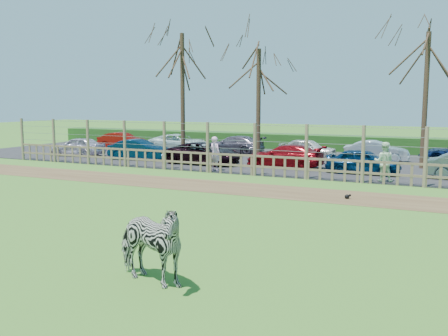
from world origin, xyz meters
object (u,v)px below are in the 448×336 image
at_px(visitor_b, 384,162).
at_px(tree_left, 182,66).
at_px(tree_mid, 259,78).
at_px(car_2, 204,153).
at_px(visitor_a, 215,154).
at_px(car_0, 78,146).
at_px(car_11, 376,151).
at_px(car_3, 285,156).
at_px(car_8, 179,143).
at_px(car_7, 122,141).
at_px(car_9, 234,145).
at_px(tree_right, 427,67).
at_px(car_10, 307,149).
at_px(zebra, 148,243).
at_px(crow, 347,196).
at_px(car_1, 139,150).
at_px(car_4, 363,161).

bearing_deg(visitor_b, tree_left, -20.25).
distance_m(tree_mid, car_2, 5.52).
distance_m(visitor_a, car_0, 11.21).
distance_m(car_2, car_11, 10.03).
bearing_deg(car_3, car_8, -115.67).
height_order(car_7, car_9, same).
xyz_separation_m(tree_right, car_10, (-6.66, 1.80, -4.60)).
relative_size(car_9, car_11, 1.14).
bearing_deg(zebra, tree_left, 40.50).
relative_size(visitor_b, car_2, 0.40).
height_order(visitor_a, car_8, visitor_a).
bearing_deg(car_8, tree_right, -96.89).
bearing_deg(tree_left, visitor_b, -17.47).
bearing_deg(visitor_b, car_7, -23.15).
relative_size(visitor_b, crow, 7.47).
relative_size(tree_left, zebra, 4.12).
xyz_separation_m(car_1, car_8, (-0.31, 5.21, 0.00)).
height_order(visitor_a, visitor_b, same).
xyz_separation_m(car_10, car_11, (4.05, 0.16, 0.00)).
bearing_deg(car_9, tree_left, -22.83).
bearing_deg(car_0, tree_right, 91.25).
height_order(zebra, visitor_b, visitor_b).
relative_size(tree_left, car_0, 2.24).
bearing_deg(car_11, car_4, 177.66).
relative_size(car_1, car_4, 1.03).
bearing_deg(car_9, car_11, 89.60).
distance_m(tree_mid, crow, 12.68).
height_order(visitor_a, car_1, visitor_a).
relative_size(visitor_a, car_10, 0.49).
distance_m(tree_mid, car_0, 12.36).
xyz_separation_m(zebra, car_9, (-8.23, 22.23, -0.17)).
relative_size(tree_left, car_1, 2.16).
height_order(crow, car_8, car_8).
xyz_separation_m(car_1, car_3, (8.99, 0.42, 0.00)).
height_order(tree_mid, car_2, tree_mid).
distance_m(tree_left, car_0, 8.60).
distance_m(zebra, car_8, 25.27).
bearing_deg(car_2, car_3, -79.71).
height_order(car_4, car_10, same).
bearing_deg(tree_left, car_2, -37.93).
relative_size(zebra, car_9, 0.46).
height_order(visitor_a, car_4, visitor_a).
distance_m(visitor_b, car_11, 7.46).
bearing_deg(car_2, car_10, -38.53).
bearing_deg(zebra, crow, 2.61).
relative_size(zebra, car_8, 0.44).
height_order(tree_mid, car_9, tree_mid).
distance_m(tree_mid, car_8, 8.49).
distance_m(car_9, car_11, 9.21).
xyz_separation_m(tree_mid, car_7, (-11.54, 2.31, -4.23)).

